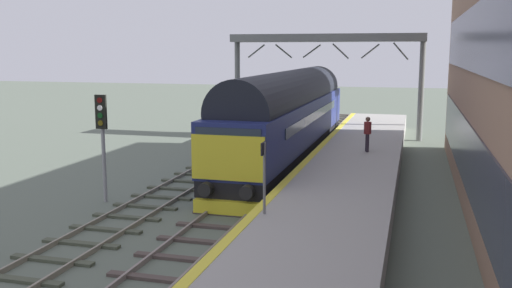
{
  "coord_description": "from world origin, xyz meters",
  "views": [
    {
      "loc": [
        6.1,
        -21.11,
        5.68
      ],
      "look_at": [
        0.2,
        0.09,
        2.06
      ],
      "focal_mm": 39.97,
      "sensor_mm": 36.0,
      "label": 1
    }
  ],
  "objects_px": {
    "signal_post_far": "(102,132)",
    "diesel_locomotive": "(288,114)",
    "waiting_passenger": "(368,131)",
    "platform_number_sign": "(264,167)"
  },
  "relations": [
    {
      "from": "platform_number_sign",
      "to": "signal_post_far",
      "type": "bearing_deg",
      "value": 155.42
    },
    {
      "from": "signal_post_far",
      "to": "platform_number_sign",
      "type": "relative_size",
      "value": 1.94
    },
    {
      "from": "signal_post_far",
      "to": "platform_number_sign",
      "type": "distance_m",
      "value": 7.8
    },
    {
      "from": "signal_post_far",
      "to": "platform_number_sign",
      "type": "bearing_deg",
      "value": -24.58
    },
    {
      "from": "diesel_locomotive",
      "to": "platform_number_sign",
      "type": "height_order",
      "value": "diesel_locomotive"
    },
    {
      "from": "signal_post_far",
      "to": "waiting_passenger",
      "type": "bearing_deg",
      "value": 41.08
    },
    {
      "from": "diesel_locomotive",
      "to": "signal_post_far",
      "type": "bearing_deg",
      "value": -118.35
    },
    {
      "from": "platform_number_sign",
      "to": "waiting_passenger",
      "type": "distance_m",
      "value": 11.38
    },
    {
      "from": "signal_post_far",
      "to": "diesel_locomotive",
      "type": "bearing_deg",
      "value": 61.65
    },
    {
      "from": "diesel_locomotive",
      "to": "waiting_passenger",
      "type": "relative_size",
      "value": 12.13
    }
  ]
}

